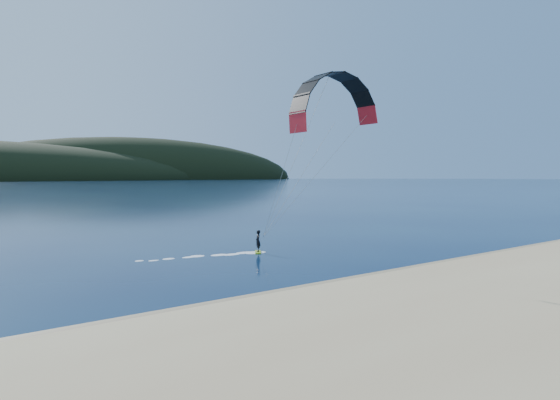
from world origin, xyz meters
TOP-DOWN VIEW (x-y plane):
  - ground at (0.00, 0.00)m, footprint 1800.00×1800.00m
  - wet_sand at (0.00, 4.50)m, footprint 220.00×2.50m
  - kitesurfer_near at (13.35, 14.17)m, footprint 20.72×6.73m

SIDE VIEW (x-z plane):
  - ground at x=0.00m, z-range 0.00..0.00m
  - wet_sand at x=0.00m, z-range 0.00..0.10m
  - kitesurfer_near at x=13.35m, z-range 3.91..18.01m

